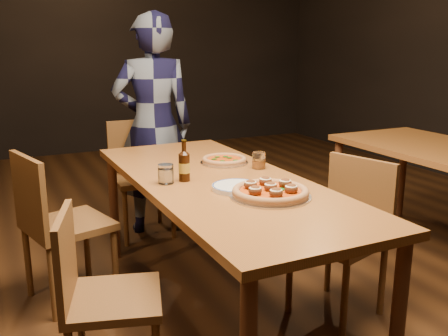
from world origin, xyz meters
name	(u,v)px	position (x,y,z in m)	size (l,w,h in m)	color
ground	(220,310)	(0.00, 0.00, 0.00)	(9.00, 9.00, 0.00)	black
table_main	(220,192)	(0.00, 0.00, 0.68)	(0.80, 2.00, 0.75)	brown
chair_main_nw	(114,297)	(-0.66, -0.36, 0.41)	(0.38, 0.38, 0.82)	#553F16
chair_main_sw	(68,223)	(-0.70, 0.51, 0.45)	(0.42, 0.42, 0.91)	#553F16
chair_main_e	(338,237)	(0.55, -0.29, 0.44)	(0.41, 0.41, 0.88)	#553F16
chair_end	(142,178)	(-0.04, 1.28, 0.45)	(0.42, 0.42, 0.90)	#553F16
pizza_meatball	(270,191)	(0.08, -0.37, 0.78)	(0.37, 0.37, 0.07)	#B7B7BF
pizza_margherita	(224,160)	(0.18, 0.31, 0.77)	(0.28, 0.28, 0.04)	#B7B7BF
plate_stack	(237,187)	(-0.01, -0.21, 0.76)	(0.23, 0.23, 0.02)	white
beer_bottle	(184,167)	(-0.18, 0.05, 0.82)	(0.06, 0.06, 0.21)	black
water_glass	(166,174)	(-0.28, 0.04, 0.80)	(0.08, 0.08, 0.10)	white
amber_glass	(259,160)	(0.29, 0.11, 0.80)	(0.07, 0.07, 0.09)	#AE5813
diner	(153,125)	(0.08, 1.34, 0.83)	(0.60, 0.40, 1.65)	black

